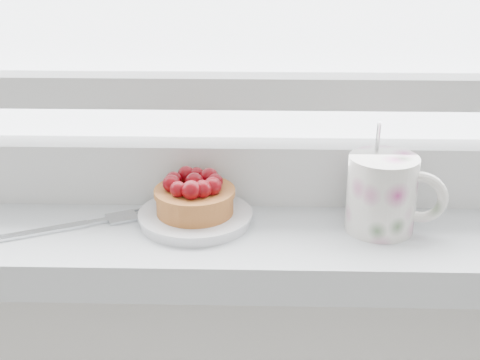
{
  "coord_description": "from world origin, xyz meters",
  "views": [
    {
      "loc": [
        0.03,
        1.25,
        1.26
      ],
      "look_at": [
        0.01,
        1.88,
        1.0
      ],
      "focal_mm": 50.0,
      "sensor_mm": 36.0,
      "label": 1
    }
  ],
  "objects_px": {
    "raspberry_tart": "(195,195)",
    "floral_mug": "(384,192)",
    "fork": "(71,226)",
    "saucer": "(195,217)"
  },
  "relations": [
    {
      "from": "floral_mug",
      "to": "fork",
      "type": "distance_m",
      "value": 0.33
    },
    {
      "from": "floral_mug",
      "to": "saucer",
      "type": "bearing_deg",
      "value": 176.73
    },
    {
      "from": "raspberry_tart",
      "to": "floral_mug",
      "type": "xyz_separation_m",
      "value": [
        0.2,
        -0.01,
        0.01
      ]
    },
    {
      "from": "saucer",
      "to": "raspberry_tart",
      "type": "xyz_separation_m",
      "value": [
        0.0,
        -0.0,
        0.03
      ]
    },
    {
      "from": "raspberry_tart",
      "to": "floral_mug",
      "type": "relative_size",
      "value": 0.74
    },
    {
      "from": "raspberry_tart",
      "to": "fork",
      "type": "relative_size",
      "value": 0.44
    },
    {
      "from": "saucer",
      "to": "floral_mug",
      "type": "xyz_separation_m",
      "value": [
        0.2,
        -0.01,
        0.04
      ]
    },
    {
      "from": "raspberry_tart",
      "to": "floral_mug",
      "type": "distance_m",
      "value": 0.2
    },
    {
      "from": "floral_mug",
      "to": "fork",
      "type": "height_order",
      "value": "floral_mug"
    },
    {
      "from": "raspberry_tart",
      "to": "fork",
      "type": "distance_m",
      "value": 0.14
    }
  ]
}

